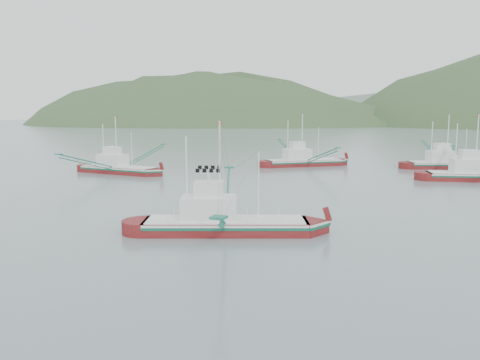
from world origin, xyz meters
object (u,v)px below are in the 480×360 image
(main_boat, at_px, (224,209))
(bg_boat_left, at_px, (118,165))
(bg_boat_far, at_px, (304,154))
(bg_boat_extra, at_px, (449,157))
(bg_boat_right, at_px, (478,168))

(main_boat, xyz_separation_m, bg_boat_left, (-31.86, 29.45, -0.62))
(bg_boat_left, distance_m, bg_boat_far, 33.96)
(main_boat, distance_m, bg_boat_extra, 60.16)
(main_boat, height_order, bg_boat_right, bg_boat_right)
(bg_boat_left, bearing_deg, bg_boat_right, 17.51)
(bg_boat_right, height_order, bg_boat_extra, same)
(main_boat, distance_m, bg_boat_far, 51.75)
(bg_boat_left, relative_size, bg_boat_far, 1.08)
(bg_boat_right, relative_size, bg_boat_left, 1.02)
(bg_boat_right, bearing_deg, bg_boat_extra, 88.49)
(main_boat, relative_size, bg_boat_extra, 0.95)
(bg_boat_far, bearing_deg, bg_boat_right, -57.21)
(bg_boat_right, height_order, bg_boat_far, bg_boat_far)
(main_boat, xyz_separation_m, bg_boat_right, (22.50, 41.50, -0.12))
(bg_boat_left, bearing_deg, bg_boat_extra, 33.33)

